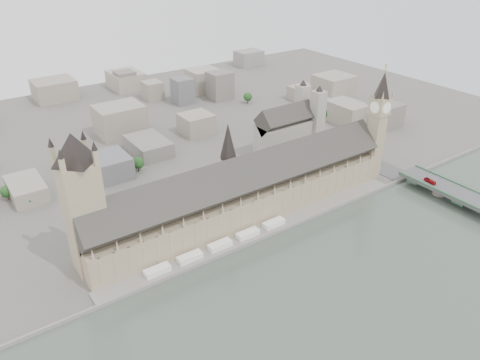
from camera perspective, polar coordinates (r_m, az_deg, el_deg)
ground at (r=368.54m, az=2.22°, el=-5.80°), size 900.00×900.00×0.00m
embankment_wall at (r=358.01m, az=3.67°, el=-6.70°), size 600.00×1.50×3.00m
river_terrace at (r=363.10m, az=2.93°, el=-6.21°), size 270.00×15.00×2.00m
terrace_tents at (r=342.86m, az=-2.47°, el=-7.93°), size 118.00×7.00×4.00m
palace_of_westminster at (r=370.00m, az=0.45°, el=-1.49°), size 265.00×40.73×55.44m
elizabeth_tower at (r=435.45m, az=16.51°, el=7.18°), size 17.00×17.00×107.50m
victoria_tower at (r=314.32m, az=-18.71°, el=-2.12°), size 30.00×30.00×100.00m
central_tower at (r=353.44m, az=-1.45°, el=3.43°), size 13.00×13.00×48.00m
westminster_abbey at (r=484.50m, az=6.05°, el=6.13°), size 68.00×36.00×64.00m
city_skyline_inland at (r=554.05m, az=-13.27°, el=7.74°), size 720.00×360.00×38.00m
park_trees at (r=402.25m, az=-4.04°, el=-1.43°), size 110.00×30.00×15.00m
red_bus_north at (r=441.43m, az=22.15°, el=-0.13°), size 4.00×11.62×3.17m
car_approach at (r=484.66m, az=16.60°, el=3.25°), size 3.34×5.08×1.37m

